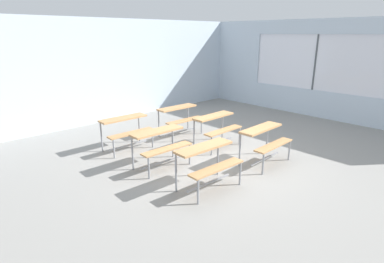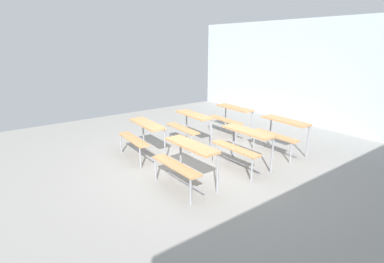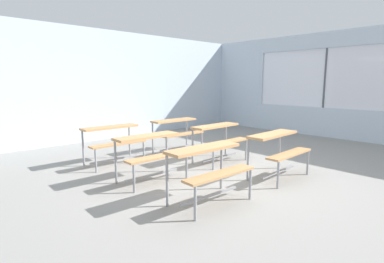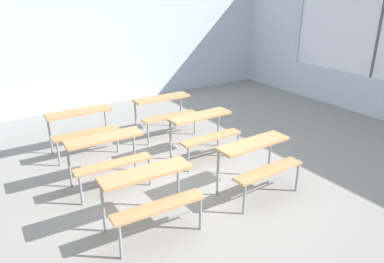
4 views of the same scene
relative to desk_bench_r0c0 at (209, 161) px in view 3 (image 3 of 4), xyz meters
name	(u,v)px [view 3 (image 3 of 4)]	position (x,y,z in m)	size (l,w,h in m)	color
ground	(223,176)	(1.03, 0.65, -0.59)	(10.00, 9.00, 0.05)	gray
wall_back	(100,85)	(1.03, 5.15, 0.94)	(10.00, 0.12, 3.00)	silver
wall_right	(348,87)	(6.03, 0.52, 0.88)	(0.12, 9.00, 3.00)	silver
desk_bench_r0c0	(209,161)	(0.00, 0.00, 0.00)	(1.12, 0.63, 0.74)	tan
desk_bench_r0c1	(278,145)	(1.63, -0.05, 0.00)	(1.11, 0.62, 0.74)	tan
desk_bench_r1c0	(151,147)	(-0.04, 1.26, 0.00)	(1.12, 0.62, 0.74)	tan
desk_bench_r1c1	(219,134)	(1.65, 1.29, 0.00)	(1.11, 0.60, 0.74)	tan
desk_bench_r2c0	(113,136)	(0.00, 2.58, 0.00)	(1.11, 0.62, 0.74)	tan
desk_bench_r2c1	(177,128)	(1.59, 2.54, 0.00)	(1.12, 0.62, 0.74)	tan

